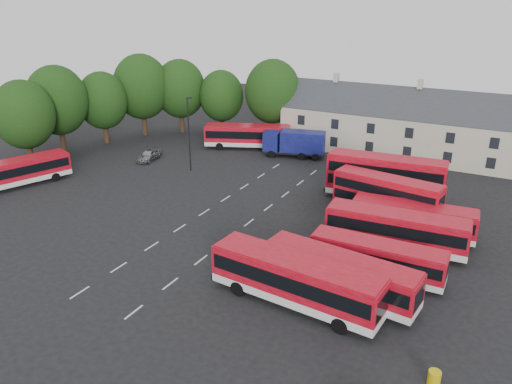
% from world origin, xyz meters
% --- Properties ---
extents(ground, '(140.00, 140.00, 0.00)m').
position_xyz_m(ground, '(0.00, 0.00, 0.00)').
color(ground, black).
rests_on(ground, ground).
extents(lane_markings, '(5.15, 33.80, 0.01)m').
position_xyz_m(lane_markings, '(2.50, 2.00, 0.01)').
color(lane_markings, beige).
rests_on(lane_markings, ground).
extents(treeline, '(29.92, 32.59, 12.01)m').
position_xyz_m(treeline, '(-20.74, 19.36, 6.68)').
color(treeline, black).
rests_on(treeline, ground).
extents(terrace_houses, '(35.70, 7.13, 10.06)m').
position_xyz_m(terrace_houses, '(14.00, 30.00, 3.86)').
color(terrace_houses, beige).
rests_on(terrace_houses, ground).
extents(bus_row_a, '(12.34, 3.82, 3.43)m').
position_xyz_m(bus_row_a, '(14.14, -8.02, 2.06)').
color(bus_row_a, silver).
rests_on(bus_row_a, ground).
extents(bus_row_b, '(11.35, 3.78, 3.15)m').
position_xyz_m(bus_row_b, '(16.40, -5.66, 1.89)').
color(bus_row_b, silver).
rests_on(bus_row_b, ground).
extents(bus_row_c, '(9.99, 2.51, 2.81)m').
position_xyz_m(bus_row_c, '(18.01, -1.79, 1.69)').
color(bus_row_c, silver).
rests_on(bus_row_c, ground).
extents(bus_row_d, '(11.58, 3.44, 3.23)m').
position_xyz_m(bus_row_d, '(18.17, 3.31, 1.94)').
color(bus_row_d, silver).
rests_on(bus_row_d, ground).
extents(bus_row_e, '(10.63, 3.23, 2.96)m').
position_xyz_m(bus_row_e, '(18.90, 6.47, 1.78)').
color(bus_row_e, silver).
rests_on(bus_row_e, ground).
extents(bus_dd_south, '(10.31, 3.78, 4.13)m').
position_xyz_m(bus_dd_south, '(15.89, 8.98, 2.35)').
color(bus_dd_south, silver).
rests_on(bus_dd_south, ground).
extents(bus_dd_north, '(11.79, 3.65, 4.76)m').
position_xyz_m(bus_dd_north, '(14.65, 13.12, 2.71)').
color(bus_dd_north, silver).
rests_on(bus_dd_north, ground).
extents(bus_west, '(5.78, 11.07, 3.07)m').
position_xyz_m(bus_west, '(-22.00, -1.55, 1.84)').
color(bus_west, silver).
rests_on(bus_west, ground).
extents(bus_north, '(11.67, 6.89, 3.27)m').
position_xyz_m(bus_north, '(-6.88, 23.09, 1.96)').
color(bus_north, silver).
rests_on(bus_north, ground).
extents(box_truck, '(8.24, 4.35, 3.45)m').
position_xyz_m(box_truck, '(0.46, 22.64, 1.94)').
color(box_truck, black).
rests_on(box_truck, ground).
extents(silver_car, '(2.29, 4.42, 1.44)m').
position_xyz_m(silver_car, '(-15.40, 12.50, 0.72)').
color(silver_car, '#989B9F').
rests_on(silver_car, ground).
extents(grit_bin, '(0.69, 0.69, 0.87)m').
position_xyz_m(grit_bin, '(23.91, -11.43, 0.43)').
color(grit_bin, gold).
rests_on(grit_bin, ground).
extents(lamppost, '(0.62, 0.36, 8.89)m').
position_xyz_m(lamppost, '(-8.38, 11.71, 4.74)').
color(lamppost, black).
rests_on(lamppost, ground).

